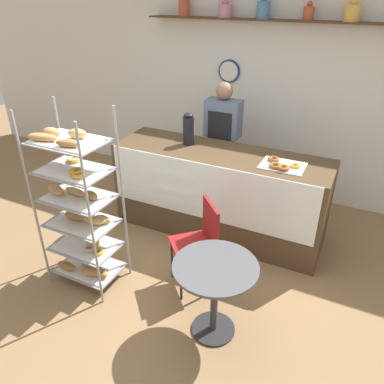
{
  "coord_description": "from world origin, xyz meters",
  "views": [
    {
      "loc": [
        1.39,
        -2.45,
        2.59
      ],
      "look_at": [
        0.0,
        0.38,
        0.86
      ],
      "focal_mm": 35.0,
      "sensor_mm": 36.0,
      "label": 1
    }
  ],
  "objects_px": {
    "cafe_chair": "(201,237)",
    "donut_tray_counter": "(281,165)",
    "pastry_rack": "(79,209)",
    "person_worker": "(222,144)",
    "cafe_table": "(215,283)",
    "coffee_carafe": "(188,129)"
  },
  "relations": [
    {
      "from": "pastry_rack",
      "to": "donut_tray_counter",
      "type": "bearing_deg",
      "value": 40.11
    },
    {
      "from": "coffee_carafe",
      "to": "donut_tray_counter",
      "type": "height_order",
      "value": "coffee_carafe"
    },
    {
      "from": "pastry_rack",
      "to": "person_worker",
      "type": "xyz_separation_m",
      "value": [
        0.64,
        1.87,
        0.09
      ]
    },
    {
      "from": "cafe_chair",
      "to": "coffee_carafe",
      "type": "height_order",
      "value": "coffee_carafe"
    },
    {
      "from": "pastry_rack",
      "to": "coffee_carafe",
      "type": "distance_m",
      "value": 1.53
    },
    {
      "from": "cafe_chair",
      "to": "donut_tray_counter",
      "type": "relative_size",
      "value": 2.06
    },
    {
      "from": "person_worker",
      "to": "coffee_carafe",
      "type": "height_order",
      "value": "person_worker"
    },
    {
      "from": "coffee_carafe",
      "to": "donut_tray_counter",
      "type": "distance_m",
      "value": 1.13
    },
    {
      "from": "donut_tray_counter",
      "to": "coffee_carafe",
      "type": "bearing_deg",
      "value": 172.58
    },
    {
      "from": "pastry_rack",
      "to": "coffee_carafe",
      "type": "height_order",
      "value": "pastry_rack"
    },
    {
      "from": "pastry_rack",
      "to": "cafe_chair",
      "type": "bearing_deg",
      "value": 22.35
    },
    {
      "from": "person_worker",
      "to": "cafe_chair",
      "type": "bearing_deg",
      "value": -74.85
    },
    {
      "from": "person_worker",
      "to": "cafe_table",
      "type": "height_order",
      "value": "person_worker"
    },
    {
      "from": "cafe_chair",
      "to": "coffee_carafe",
      "type": "distance_m",
      "value": 1.34
    },
    {
      "from": "coffee_carafe",
      "to": "donut_tray_counter",
      "type": "bearing_deg",
      "value": -7.42
    },
    {
      "from": "person_worker",
      "to": "coffee_carafe",
      "type": "xyz_separation_m",
      "value": [
        -0.24,
        -0.45,
        0.3
      ]
    },
    {
      "from": "person_worker",
      "to": "cafe_table",
      "type": "bearing_deg",
      "value": -69.08
    },
    {
      "from": "cafe_table",
      "to": "cafe_chair",
      "type": "height_order",
      "value": "cafe_chair"
    },
    {
      "from": "coffee_carafe",
      "to": "cafe_table",
      "type": "bearing_deg",
      "value": -56.62
    },
    {
      "from": "person_worker",
      "to": "donut_tray_counter",
      "type": "height_order",
      "value": "person_worker"
    },
    {
      "from": "cafe_chair",
      "to": "coffee_carafe",
      "type": "relative_size",
      "value": 2.46
    },
    {
      "from": "coffee_carafe",
      "to": "person_worker",
      "type": "bearing_deg",
      "value": 62.44
    }
  ]
}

